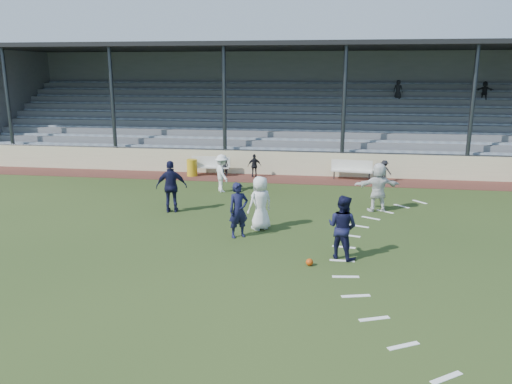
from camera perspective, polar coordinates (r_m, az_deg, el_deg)
ground at (r=14.69m, az=-1.46°, el=-7.25°), size 90.00×90.00×0.00m
cinder_track at (r=24.68m, az=2.75°, el=1.49°), size 34.00×2.00×0.02m
retaining_wall at (r=25.59m, az=3.01°, el=3.28°), size 34.00×0.18×1.20m
bench_left at (r=25.54m, az=-5.22°, el=3.19°), size 2.00×0.47×0.95m
bench_right at (r=24.88m, az=10.89°, el=2.71°), size 2.03×0.69×0.95m
trash_bin at (r=25.48m, az=-7.32°, el=2.78°), size 0.53×0.53×0.84m
football at (r=14.00m, az=6.13°, el=-7.98°), size 0.20×0.20×0.20m
player_white_lead at (r=16.75m, az=0.49°, el=-1.27°), size 1.06×1.03×1.84m
player_navy_lead at (r=15.98m, az=-2.02°, el=-2.09°), size 0.79×0.72×1.80m
player_navy_mid at (r=14.42m, az=9.83°, el=-3.96°), size 1.13×1.05×1.85m
player_white_wing at (r=22.01m, az=-3.91°, el=2.15°), size 1.09×1.24×1.67m
player_navy_wing at (r=19.05m, az=-9.63°, el=0.61°), size 1.23×0.72×1.97m
player_white_back at (r=19.50m, az=13.78°, el=0.56°), size 1.82×0.92×1.88m
sub_left_near at (r=25.22m, az=-3.63°, el=2.97°), size 0.43×0.34×1.04m
sub_left_far at (r=24.96m, az=-0.17°, el=3.02°), size 0.72×0.43×1.15m
sub_right at (r=24.70m, az=14.43°, el=2.34°), size 0.74×0.52×1.04m
grandstand at (r=30.01m, az=3.94°, el=7.92°), size 34.60×9.00×6.61m
penalty_arc at (r=14.59m, az=14.85°, el=-7.86°), size 3.89×14.63×0.01m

